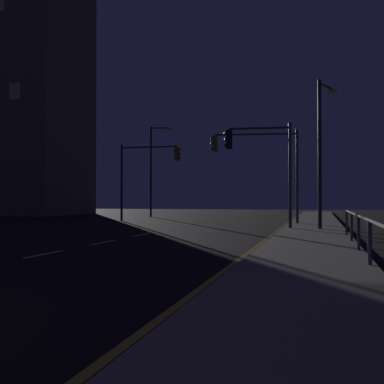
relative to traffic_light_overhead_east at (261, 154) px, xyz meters
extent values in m
plane|color=black|center=(-4.64, -3.98, -3.74)|extent=(112.00, 112.00, 0.00)
cube|color=gray|center=(2.52, -3.98, -3.67)|extent=(2.91, 77.00, 0.14)
cube|color=silver|center=(-4.64, -12.48, -3.73)|extent=(0.14, 2.00, 0.01)
cube|color=silver|center=(-4.64, -8.48, -3.73)|extent=(0.14, 2.00, 0.01)
cube|color=silver|center=(-4.64, -4.48, -3.73)|extent=(0.14, 2.00, 0.01)
cube|color=silver|center=(-4.64, -0.48, -3.73)|extent=(0.14, 2.00, 0.01)
cube|color=silver|center=(-4.64, 3.52, -3.73)|extent=(0.14, 2.00, 0.01)
cube|color=silver|center=(-4.64, 7.52, -3.73)|extent=(0.14, 2.00, 0.01)
cube|color=silver|center=(-4.64, 11.52, -3.73)|extent=(0.14, 2.00, 0.01)
cube|color=silver|center=(-4.64, 15.52, -3.73)|extent=(0.14, 2.00, 0.01)
cube|color=silver|center=(-4.64, 19.52, -3.73)|extent=(0.14, 2.00, 0.01)
cube|color=silver|center=(-4.64, 23.52, -3.73)|extent=(0.14, 2.00, 0.01)
cube|color=gold|center=(0.81, 1.02, -3.73)|extent=(0.14, 53.00, 0.01)
cylinder|color=#4C4C51|center=(1.40, 0.11, -1.03)|extent=(0.16, 0.16, 5.15)
cylinder|color=#38383D|center=(-0.08, -0.01, 1.30)|extent=(2.97, 0.34, 0.11)
cube|color=black|center=(-1.56, -0.12, 0.77)|extent=(0.31, 0.36, 0.95)
sphere|color=red|center=(-1.71, -0.13, 1.07)|extent=(0.20, 0.20, 0.20)
sphere|color=black|center=(-1.71, -0.13, 0.77)|extent=(0.20, 0.20, 0.20)
sphere|color=black|center=(-1.71, -0.13, 0.47)|extent=(0.20, 0.20, 0.20)
cylinder|color=#38383D|center=(-10.84, 8.80, -1.02)|extent=(0.16, 0.16, 5.44)
cylinder|color=#38383D|center=(-8.77, 8.72, 1.45)|extent=(4.13, 0.26, 0.11)
cube|color=olive|center=(-6.71, 8.65, 0.92)|extent=(0.29, 0.35, 0.95)
sphere|color=red|center=(-6.56, 8.64, 1.22)|extent=(0.20, 0.20, 0.20)
sphere|color=black|center=(-6.56, 8.64, 0.92)|extent=(0.20, 0.20, 0.20)
sphere|color=black|center=(-6.56, 8.64, 0.62)|extent=(0.20, 0.20, 0.20)
cylinder|color=#4C4C51|center=(1.52, 5.40, -0.85)|extent=(0.16, 0.16, 5.50)
cylinder|color=#38383D|center=(-0.87, 5.09, 1.65)|extent=(4.80, 0.72, 0.11)
cube|color=olive|center=(-3.26, 4.78, 1.13)|extent=(0.32, 0.37, 0.95)
sphere|color=red|center=(-3.42, 4.76, 1.43)|extent=(0.20, 0.20, 0.20)
sphere|color=black|center=(-3.42, 4.76, 1.13)|extent=(0.20, 0.20, 0.20)
sphere|color=black|center=(-3.42, 4.76, 0.83)|extent=(0.20, 0.20, 0.20)
cylinder|color=#2D3033|center=(2.81, -0.29, -0.07)|extent=(0.18, 0.18, 7.06)
cylinder|color=#2D3033|center=(3.10, 0.44, 3.31)|extent=(0.69, 1.51, 0.10)
ellipsoid|color=#F9D172|center=(3.40, 1.18, 3.21)|extent=(0.56, 0.36, 0.24)
cylinder|color=#2D3033|center=(-11.51, 17.33, 0.22)|extent=(0.18, 0.18, 7.92)
cylinder|color=#38383D|center=(-10.70, 17.46, 4.03)|extent=(1.63, 0.36, 0.10)
ellipsoid|color=#F9D172|center=(-9.89, 17.59, 3.93)|extent=(0.56, 0.36, 0.24)
cylinder|color=#59595E|center=(3.82, -13.83, -3.13)|extent=(0.09, 0.09, 0.95)
cylinder|color=#59595E|center=(3.82, -10.62, -3.13)|extent=(0.09, 0.09, 0.95)
cylinder|color=#59595E|center=(3.82, -7.40, -3.13)|extent=(0.09, 0.09, 0.95)
cylinder|color=#59595E|center=(3.82, -4.19, -3.13)|extent=(0.09, 0.09, 0.95)
cube|color=slate|center=(3.82, -13.83, -2.65)|extent=(0.06, 19.29, 0.06)
cube|color=#EACC7A|center=(-23.56, 15.17, 7.44)|extent=(1.10, 0.06, 1.50)
camera|label=1|loc=(2.79, -25.35, -2.21)|focal=48.13mm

